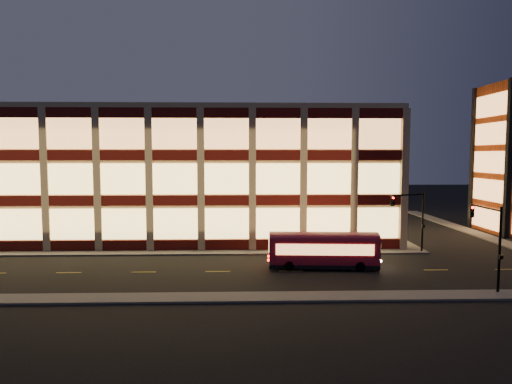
{
  "coord_description": "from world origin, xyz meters",
  "views": [
    {
      "loc": [
        6.07,
        -42.52,
        9.51
      ],
      "look_at": [
        7.53,
        8.0,
        5.35
      ],
      "focal_mm": 32.0,
      "sensor_mm": 36.0,
      "label": 1
    }
  ],
  "objects": [
    {
      "name": "trolley_bus",
      "position": [
        12.79,
        -5.1,
        1.7
      ],
      "size": [
        9.16,
        2.89,
        3.06
      ],
      "rotation": [
        0.0,
        0.0,
        -0.06
      ],
      "color": "maroon",
      "rests_on": "ground"
    },
    {
      "name": "traffic_signal_far",
      "position": [
        22.21,
        0.24,
        4.11
      ],
      "size": [
        3.79,
        1.87,
        6.0
      ],
      "color": "black",
      "rests_on": "ground"
    },
    {
      "name": "sidewalk_tower_west",
      "position": [
        34.0,
        17.0,
        0.07
      ],
      "size": [
        2.0,
        30.0,
        0.15
      ],
      "primitive_type": "cube",
      "color": "#514F4C",
      "rests_on": "ground"
    },
    {
      "name": "traffic_signal_near",
      "position": [
        23.5,
        -11.03,
        4.13
      ],
      "size": [
        0.32,
        4.45,
        6.0
      ],
      "color": "black",
      "rests_on": "ground"
    },
    {
      "name": "sidewalk_office_east",
      "position": [
        23.0,
        17.0,
        0.07
      ],
      "size": [
        2.0,
        30.0,
        0.15
      ],
      "primitive_type": "cube",
      "color": "#514F4C",
      "rests_on": "ground"
    },
    {
      "name": "ground",
      "position": [
        0.0,
        0.0,
        0.0
      ],
      "size": [
        200.0,
        200.0,
        0.0
      ],
      "primitive_type": "plane",
      "color": "black",
      "rests_on": "ground"
    },
    {
      "name": "sidewalk_office_south",
      "position": [
        -3.0,
        1.0,
        0.07
      ],
      "size": [
        54.0,
        2.0,
        0.15
      ],
      "primitive_type": "cube",
      "color": "#514F4C",
      "rests_on": "ground"
    },
    {
      "name": "office_building",
      "position": [
        -2.91,
        16.91,
        7.25
      ],
      "size": [
        50.45,
        30.45,
        14.5
      ],
      "color": "tan",
      "rests_on": "ground"
    },
    {
      "name": "sidewalk_near",
      "position": [
        0.0,
        -13.0,
        0.07
      ],
      "size": [
        100.0,
        2.0,
        0.15
      ],
      "primitive_type": "cube",
      "color": "#514F4C",
      "rests_on": "ground"
    }
  ]
}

